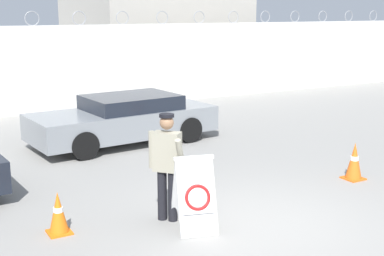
% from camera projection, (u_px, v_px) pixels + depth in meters
% --- Properties ---
extents(ground_plane, '(90.00, 90.00, 0.00)m').
position_uv_depth(ground_plane, '(264.00, 224.00, 8.42)').
color(ground_plane, gray).
extents(perimeter_wall, '(36.00, 0.30, 3.27)m').
position_uv_depth(perimeter_wall, '(59.00, 69.00, 17.56)').
color(perimeter_wall, silver).
rests_on(perimeter_wall, ground_plane).
extents(building_block, '(6.80, 6.84, 6.47)m').
position_uv_depth(building_block, '(152.00, 11.00, 24.59)').
color(building_block, '#B2ADA3').
rests_on(building_block, ground_plane).
extents(barricade_sign, '(0.77, 0.92, 1.15)m').
position_uv_depth(barricade_sign, '(194.00, 193.00, 8.13)').
color(barricade_sign, white).
rests_on(barricade_sign, ground_plane).
extents(security_guard, '(0.48, 0.65, 1.74)m').
position_uv_depth(security_guard, '(167.00, 162.00, 8.39)').
color(security_guard, black).
rests_on(security_guard, ground_plane).
extents(traffic_cone_near, '(0.34, 0.34, 0.65)m').
position_uv_depth(traffic_cone_near, '(58.00, 213.00, 8.01)').
color(traffic_cone_near, orange).
rests_on(traffic_cone_near, ground_plane).
extents(traffic_cone_mid, '(0.38, 0.38, 0.75)m').
position_uv_depth(traffic_cone_mid, '(354.00, 161.00, 10.59)').
color(traffic_cone_mid, orange).
rests_on(traffic_cone_mid, ground_plane).
extents(parked_car_rear_sedan, '(4.75, 2.23, 1.21)m').
position_uv_depth(parked_car_rear_sedan, '(125.00, 119.00, 13.43)').
color(parked_car_rear_sedan, black).
rests_on(parked_car_rear_sedan, ground_plane).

